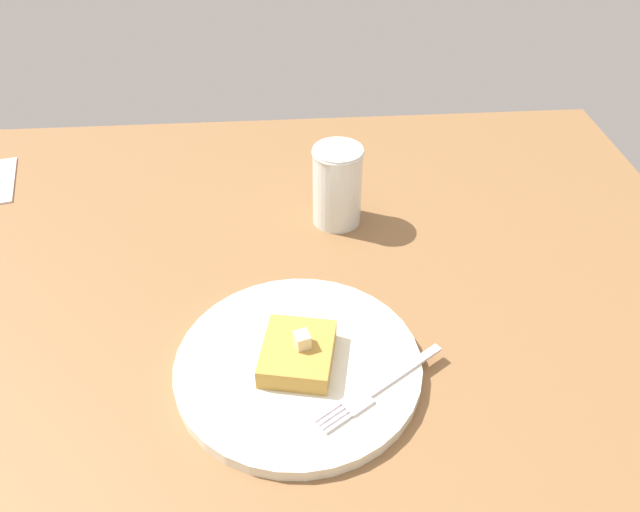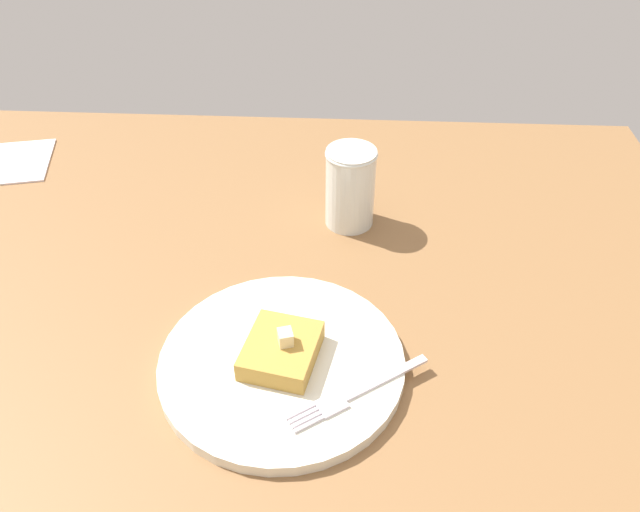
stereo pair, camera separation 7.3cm
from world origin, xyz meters
The scene contains 6 objects.
table_surface centered at (0.00, 0.00, 1.48)cm, with size 112.85×112.85×2.97cm, color brown.
plate centered at (2.50, 0.05, 3.80)cm, with size 25.66×25.66×1.44cm.
toast_slice_center centered at (2.50, 0.05, 5.58)cm, with size 7.12×8.20×2.34cm, color #B18537.
butter_pat_primary centered at (3.00, -0.45, 7.55)cm, with size 1.60×1.44×1.60cm, color beige.
fork centered at (9.87, -4.45, 4.59)cm, with size 14.04×10.17×0.36cm.
syrup_jar centered at (9.05, 26.27, 7.93)cm, with size 6.76×6.76×11.08cm.
Camera 1 is at (1.55, -42.85, 53.83)cm, focal length 35.00 mm.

